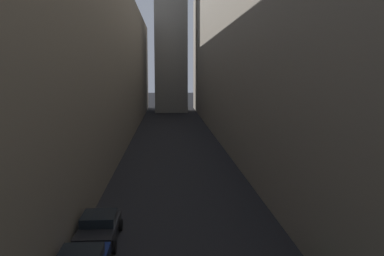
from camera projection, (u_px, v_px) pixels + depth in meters
The scene contains 4 objects.
ground_plane at pixel (175, 150), 46.59m from camera, with size 264.00×264.00×0.00m, color black.
building_block_left at pixel (65, 64), 46.59m from camera, with size 13.66×108.00×19.05m, color #756B5B.
building_block_right at pixel (286, 36), 47.64m from camera, with size 14.58×108.00×25.34m, color gray.
parked_car_left_far at pixel (99, 227), 21.24m from camera, with size 2.05×4.21×1.41m.
Camera 1 is at (-0.86, 2.11, 8.58)m, focal length 38.99 mm.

